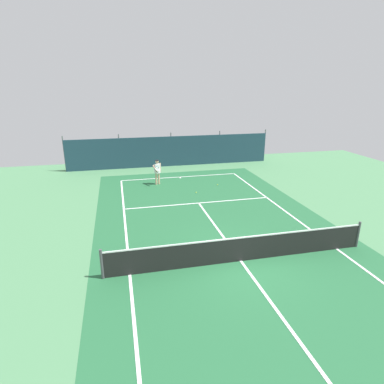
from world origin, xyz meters
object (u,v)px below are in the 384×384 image
at_px(tennis_net, 241,249).
at_px(tennis_player, 157,170).
at_px(parked_car, 175,150).
at_px(tennis_ball_midcourt, 196,193).
at_px(tennis_ball_near_player, 217,185).

distance_m(tennis_net, tennis_player, 10.67).
bearing_deg(tennis_player, parked_car, -130.86).
bearing_deg(tennis_ball_midcourt, tennis_player, 131.12).
xyz_separation_m(tennis_player, tennis_ball_midcourt, (2.05, -2.35, -0.93)).
bearing_deg(tennis_player, tennis_ball_near_player, 142.24).
bearing_deg(tennis_ball_near_player, tennis_player, 163.89).
distance_m(tennis_net, tennis_ball_near_player, 9.64).
xyz_separation_m(tennis_player, tennis_ball_near_player, (3.80, -1.10, -0.93)).
xyz_separation_m(tennis_net, tennis_ball_midcourt, (0.29, 8.16, -0.48)).
bearing_deg(tennis_player, tennis_ball_midcourt, 109.48).
bearing_deg(tennis_net, tennis_ball_midcourt, 88.00).
height_order(tennis_net, tennis_player, tennis_player).
height_order(tennis_player, tennis_ball_midcourt, tennis_player).
distance_m(tennis_player, parked_car, 7.55).
bearing_deg(tennis_ball_near_player, tennis_net, -102.23).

